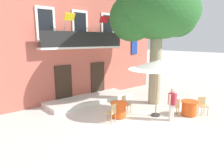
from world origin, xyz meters
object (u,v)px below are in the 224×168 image
(cafe_chair_middle_0, at_px, (203,104))
(cafe_chair_middle_1, at_px, (175,106))
(plane_tree, at_px, (156,15))
(cafe_chair_near_tree_1, at_px, (125,103))
(pedestrian_near_entrance, at_px, (172,103))
(cafe_umbrella, at_px, (158,65))
(cafe_chair_near_tree_0, at_px, (112,112))
(cafe_table_middle, at_px, (189,108))
(cafe_table_near_tree, at_px, (119,110))

(cafe_chair_middle_0, height_order, cafe_chair_middle_1, same)
(cafe_chair_middle_0, bearing_deg, cafe_chair_middle_1, 147.15)
(plane_tree, distance_m, cafe_chair_near_tree_1, 5.27)
(plane_tree, xyz_separation_m, cafe_chair_middle_1, (-0.80, -2.09, -4.66))
(plane_tree, distance_m, pedestrian_near_entrance, 5.13)
(cafe_chair_near_tree_1, relative_size, cafe_chair_middle_1, 1.00)
(cafe_chair_middle_0, distance_m, cafe_umbrella, 3.23)
(cafe_chair_near_tree_0, distance_m, cafe_table_middle, 4.09)
(cafe_chair_near_tree_1, bearing_deg, plane_tree, 3.57)
(cafe_chair_middle_1, height_order, pedestrian_near_entrance, pedestrian_near_entrance)
(cafe_chair_near_tree_0, xyz_separation_m, cafe_chair_middle_0, (4.31, -2.19, 0.00))
(cafe_chair_near_tree_0, relative_size, cafe_umbrella, 0.31)
(cafe_chair_middle_0, bearing_deg, plane_tree, 99.11)
(cafe_chair_middle_1, relative_size, cafe_umbrella, 0.31)
(cafe_table_middle, relative_size, pedestrian_near_entrance, 0.54)
(cafe_chair_near_tree_0, height_order, cafe_umbrella, cafe_umbrella)
(cafe_chair_near_tree_0, distance_m, cafe_chair_middle_0, 4.84)
(cafe_chair_near_tree_0, relative_size, cafe_chair_middle_1, 1.00)
(cafe_chair_near_tree_1, xyz_separation_m, cafe_table_middle, (2.25, -2.39, -0.14))
(cafe_chair_near_tree_1, height_order, cafe_table_middle, cafe_chair_near_tree_1)
(plane_tree, distance_m, cafe_table_middle, 5.44)
(cafe_table_near_tree, height_order, cafe_chair_middle_0, cafe_chair_middle_0)
(cafe_table_near_tree, xyz_separation_m, pedestrian_near_entrance, (1.65, -1.94, 0.50))
(cafe_chair_near_tree_1, xyz_separation_m, cafe_chair_middle_0, (2.92, -2.75, 0.00))
(cafe_table_near_tree, height_order, cafe_chair_middle_1, cafe_chair_middle_1)
(plane_tree, relative_size, cafe_chair_near_tree_0, 7.53)
(cafe_chair_middle_1, xyz_separation_m, pedestrian_near_entrance, (-0.71, -0.28, 0.37))
(cafe_umbrella, bearing_deg, pedestrian_near_entrance, -86.09)
(cafe_chair_near_tree_0, distance_m, cafe_umbrella, 3.19)
(cafe_chair_near_tree_1, xyz_separation_m, cafe_umbrella, (0.88, -1.33, 2.08))
(cafe_chair_near_tree_1, distance_m, pedestrian_near_entrance, 2.44)
(cafe_table_middle, xyz_separation_m, pedestrian_near_entrance, (-1.31, 0.18, 0.50))
(plane_tree, distance_m, cafe_table_near_tree, 5.76)
(cafe_chair_middle_0, xyz_separation_m, cafe_umbrella, (-2.03, 1.42, 2.08))
(cafe_chair_near_tree_0, bearing_deg, cafe_table_middle, -26.65)
(plane_tree, bearing_deg, cafe_chair_middle_1, -110.89)
(cafe_chair_near_tree_1, height_order, cafe_chair_middle_0, same)
(cafe_chair_near_tree_0, xyz_separation_m, pedestrian_near_entrance, (2.34, -1.65, 0.37))
(cafe_chair_near_tree_0, relative_size, cafe_chair_middle_0, 1.00)
(cafe_table_near_tree, height_order, cafe_table_middle, same)
(cafe_chair_near_tree_1, bearing_deg, cafe_table_near_tree, -158.93)
(cafe_table_near_tree, distance_m, cafe_umbrella, 2.93)
(cafe_table_near_tree, xyz_separation_m, cafe_table_middle, (2.95, -2.12, 0.00))
(cafe_chair_middle_0, relative_size, cafe_chair_middle_1, 1.00)
(plane_tree, height_order, cafe_chair_near_tree_1, plane_tree)
(cafe_chair_middle_1, bearing_deg, cafe_table_middle, -37.43)
(cafe_table_near_tree, distance_m, cafe_chair_near_tree_1, 0.77)
(cafe_table_middle, distance_m, cafe_chair_middle_1, 0.77)
(plane_tree, height_order, cafe_table_near_tree, plane_tree)
(cafe_table_near_tree, height_order, cafe_umbrella, cafe_umbrella)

